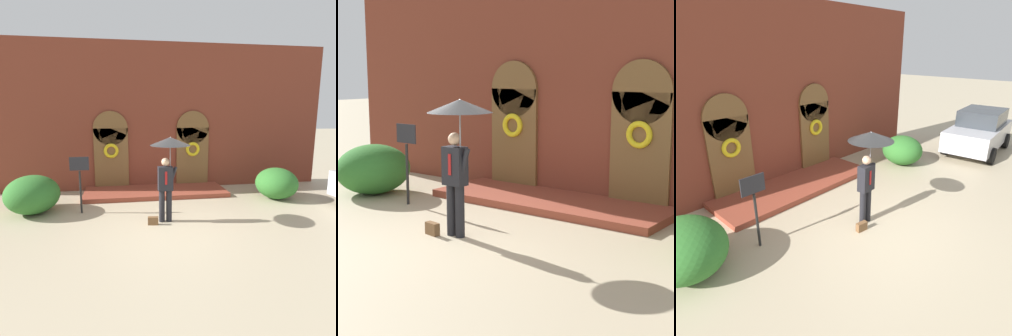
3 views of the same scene
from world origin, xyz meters
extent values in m
plane|color=tan|center=(0.00, 0.00, 0.00)|extent=(80.00, 80.00, 0.00)
cube|color=brown|center=(0.00, 4.20, 2.80)|extent=(14.00, 0.50, 5.60)
cube|color=brown|center=(-1.60, 3.91, 1.20)|extent=(1.30, 0.08, 2.40)
cylinder|color=brown|center=(-1.60, 3.91, 2.40)|extent=(1.30, 0.08, 1.30)
cube|color=brown|center=(1.60, 3.91, 1.20)|extent=(1.30, 0.08, 2.40)
cylinder|color=brown|center=(1.60, 3.91, 2.40)|extent=(1.30, 0.08, 1.30)
torus|color=yellow|center=(-1.60, 3.84, 1.55)|extent=(0.56, 0.12, 0.56)
torus|color=yellow|center=(1.60, 3.84, 1.55)|extent=(0.56, 0.12, 0.56)
cube|color=brown|center=(0.00, 3.05, 0.08)|extent=(5.20, 1.80, 0.16)
cylinder|color=black|center=(-0.16, 0.19, 0.45)|extent=(0.16, 0.16, 0.90)
cylinder|color=black|center=(0.04, 0.19, 0.45)|extent=(0.16, 0.16, 0.90)
cube|color=black|center=(-0.06, 0.19, 1.23)|extent=(0.40, 0.25, 0.66)
cube|color=#A51919|center=(-0.06, 0.06, 1.27)|extent=(0.06, 0.01, 0.36)
sphere|color=tan|center=(-0.06, 0.19, 1.69)|extent=(0.22, 0.22, 0.22)
cylinder|color=black|center=(0.16, 0.19, 1.33)|extent=(0.22, 0.09, 0.46)
cylinder|color=gray|center=(0.07, 0.19, 1.65)|extent=(0.02, 0.02, 0.98)
cone|color=black|center=(0.07, 0.19, 2.25)|extent=(1.10, 1.10, 0.22)
cone|color=white|center=(0.07, 0.19, 2.27)|extent=(0.61, 0.61, 0.20)
cube|color=brown|center=(-0.43, -0.01, 0.11)|extent=(0.30, 0.16, 0.22)
cylinder|color=black|center=(-2.47, 1.29, 0.65)|extent=(0.06, 0.06, 1.30)
cube|color=#232328|center=(-2.47, 1.29, 1.52)|extent=(0.56, 0.03, 0.40)
ellipsoid|color=#2D6B28|center=(-3.91, 1.55, 0.57)|extent=(1.59, 1.77, 1.15)
ellipsoid|color=#2D6B28|center=(4.15, 1.82, 0.54)|extent=(1.42, 1.54, 1.09)
cube|color=#B2B2B7|center=(7.66, 0.31, 0.72)|extent=(4.25, 2.17, 0.80)
cube|color=#2D3338|center=(7.91, 0.33, 1.44)|extent=(2.19, 1.77, 0.64)
cylinder|color=black|center=(6.47, -0.70, 0.32)|extent=(0.66, 0.28, 0.64)
cylinder|color=black|center=(6.31, 1.09, 0.32)|extent=(0.66, 0.28, 0.64)
cylinder|color=black|center=(9.01, -0.47, 0.32)|extent=(0.66, 0.28, 0.64)
cylinder|color=black|center=(8.84, 1.32, 0.32)|extent=(0.66, 0.28, 0.64)
camera|label=1|loc=(-1.26, -7.69, 3.05)|focal=32.00mm
camera|label=2|loc=(6.36, -6.67, 2.83)|focal=60.00mm
camera|label=3|loc=(-5.29, -3.96, 4.17)|focal=32.00mm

